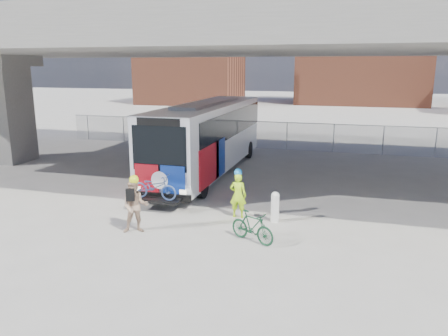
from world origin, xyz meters
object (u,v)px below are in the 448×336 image
at_px(cyclist_tan, 135,206).
at_px(bike_parked, 252,227).
at_px(bollard, 275,206).
at_px(bus, 208,132).
at_px(cyclist_hivis, 238,194).

distance_m(cyclist_tan, bike_parked, 3.93).
xyz_separation_m(bollard, cyclist_tan, (-4.27, -2.28, 0.33)).
relative_size(bollard, bike_parked, 0.68).
xyz_separation_m(bus, bollard, (4.60, -6.44, -1.51)).
xyz_separation_m(bus, cyclist_hivis, (3.21, -6.32, -1.22)).
bearing_deg(bollard, cyclist_hivis, 174.93).
bearing_deg(cyclist_tan, bollard, 3.35).
height_order(bollard, cyclist_tan, cyclist_tan).
relative_size(bus, cyclist_tan, 6.56).
bearing_deg(cyclist_tan, bus, 67.37).
distance_m(cyclist_hivis, bike_parked, 2.38).
bearing_deg(bike_parked, bollard, 15.31).
distance_m(bollard, cyclist_tan, 4.86).
height_order(bus, bollard, bus).
bearing_deg(bus, cyclist_tan, -87.86).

